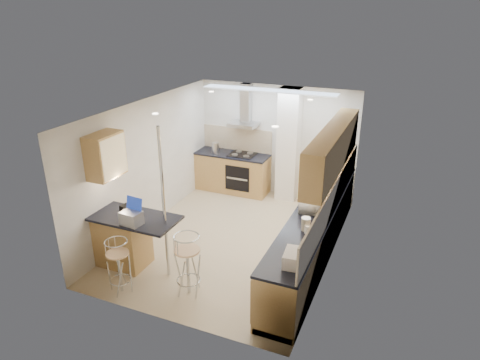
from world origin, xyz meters
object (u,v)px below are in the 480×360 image
at_px(laptop, 131,218).
at_px(bar_stool_near, 119,266).
at_px(bread_bin, 295,258).
at_px(bar_stool_end, 188,265).
at_px(microwave, 311,202).

relative_size(laptop, bar_stool_near, 0.35).
bearing_deg(bread_bin, laptop, 172.57).
distance_m(laptop, bread_bin, 2.63).
xyz_separation_m(bar_stool_near, bar_stool_end, (0.98, 0.37, 0.05)).
relative_size(bar_stool_end, bread_bin, 2.75).
bearing_deg(bar_stool_near, laptop, 101.07).
height_order(microwave, bar_stool_near, microwave).
distance_m(microwave, bar_stool_end, 2.26).
relative_size(microwave, bar_stool_end, 0.50).
bearing_deg(laptop, bread_bin, 4.14).
bearing_deg(bread_bin, microwave, 91.54).
bearing_deg(bar_stool_end, bread_bin, -39.90).
distance_m(bar_stool_near, bread_bin, 2.70).
height_order(laptop, bar_stool_end, laptop).
bearing_deg(microwave, laptop, 115.40).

